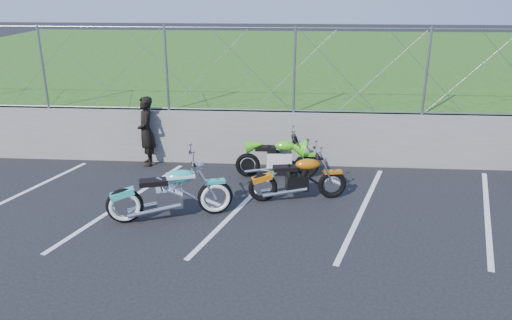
# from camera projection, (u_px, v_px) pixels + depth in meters

# --- Properties ---
(ground) EXTENTS (90.00, 90.00, 0.00)m
(ground) POSITION_uv_depth(u_px,v_px,m) (237.00, 229.00, 9.08)
(ground) COLOR black
(ground) RESTS_ON ground
(retaining_wall) EXTENTS (30.00, 0.22, 1.30)m
(retaining_wall) POSITION_uv_depth(u_px,v_px,m) (252.00, 138.00, 12.14)
(retaining_wall) COLOR slate
(retaining_wall) RESTS_ON ground
(grass_field) EXTENTS (30.00, 20.00, 1.30)m
(grass_field) POSITION_uv_depth(u_px,v_px,m) (270.00, 69.00, 21.52)
(grass_field) COLOR #265216
(grass_field) RESTS_ON ground
(chain_link_fence) EXTENTS (28.00, 0.03, 2.00)m
(chain_link_fence) POSITION_uv_depth(u_px,v_px,m) (251.00, 70.00, 11.58)
(chain_link_fence) COLOR gray
(chain_link_fence) RESTS_ON retaining_wall
(parking_lines) EXTENTS (18.29, 4.31, 0.01)m
(parking_lines) POSITION_uv_depth(u_px,v_px,m) (302.00, 207.00, 9.94)
(parking_lines) COLOR silver
(parking_lines) RESTS_ON ground
(cruiser_turquoise) EXTENTS (2.30, 0.90, 1.18)m
(cruiser_turquoise) POSITION_uv_depth(u_px,v_px,m) (172.00, 195.00, 9.35)
(cruiser_turquoise) COLOR black
(cruiser_turquoise) RESTS_ON ground
(naked_orange) EXTENTS (2.02, 0.68, 1.01)m
(naked_orange) POSITION_uv_depth(u_px,v_px,m) (299.00, 180.00, 10.15)
(naked_orange) COLOR black
(naked_orange) RESTS_ON ground
(sportbike_green) EXTENTS (1.91, 0.68, 0.99)m
(sportbike_green) POSITION_uv_depth(u_px,v_px,m) (278.00, 159.00, 11.33)
(sportbike_green) COLOR black
(sportbike_green) RESTS_ON ground
(person_standing) EXTENTS (0.58, 0.71, 1.69)m
(person_standing) POSITION_uv_depth(u_px,v_px,m) (146.00, 131.00, 11.96)
(person_standing) COLOR black
(person_standing) RESTS_ON ground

